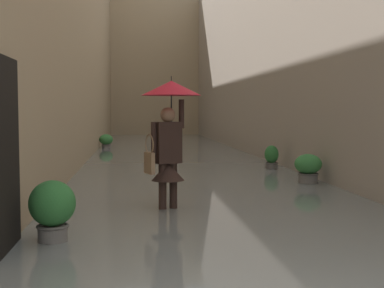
{
  "coord_description": "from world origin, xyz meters",
  "views": [
    {
      "loc": [
        1.26,
        2.3,
        1.63
      ],
      "look_at": [
        0.3,
        -6.37,
        1.07
      ],
      "focal_mm": 48.92,
      "sensor_mm": 36.0,
      "label": 1
    }
  ],
  "objects_px": {
    "potted_plant_mid_right": "(52,211)",
    "potted_plant_far_right": "(106,141)",
    "potted_plant_mid_left": "(272,159)",
    "potted_plant_far_left": "(308,169)",
    "person_wading": "(169,123)"
  },
  "relations": [
    {
      "from": "potted_plant_mid_left",
      "to": "potted_plant_far_left",
      "type": "height_order",
      "value": "potted_plant_far_left"
    },
    {
      "from": "potted_plant_far_right",
      "to": "potted_plant_far_left",
      "type": "height_order",
      "value": "potted_plant_far_left"
    },
    {
      "from": "potted_plant_far_right",
      "to": "potted_plant_mid_left",
      "type": "relative_size",
      "value": 0.93
    },
    {
      "from": "potted_plant_mid_right",
      "to": "potted_plant_far_left",
      "type": "distance_m",
      "value": 6.19
    },
    {
      "from": "potted_plant_mid_right",
      "to": "potted_plant_far_right",
      "type": "relative_size",
      "value": 1.23
    },
    {
      "from": "potted_plant_far_right",
      "to": "potted_plant_far_left",
      "type": "bearing_deg",
      "value": 113.72
    },
    {
      "from": "person_wading",
      "to": "potted_plant_far_right",
      "type": "xyz_separation_m",
      "value": [
        1.63,
        -13.02,
        -1.03
      ]
    },
    {
      "from": "potted_plant_mid_right",
      "to": "potted_plant_far_right",
      "type": "height_order",
      "value": "potted_plant_mid_right"
    },
    {
      "from": "potted_plant_mid_right",
      "to": "potted_plant_far_right",
      "type": "bearing_deg",
      "value": -89.32
    },
    {
      "from": "person_wading",
      "to": "potted_plant_far_left",
      "type": "height_order",
      "value": "person_wading"
    },
    {
      "from": "potted_plant_far_right",
      "to": "potted_plant_mid_left",
      "type": "distance_m",
      "value": 9.14
    },
    {
      "from": "potted_plant_far_right",
      "to": "potted_plant_far_left",
      "type": "xyz_separation_m",
      "value": [
        -4.64,
        10.57,
        0.02
      ]
    },
    {
      "from": "person_wading",
      "to": "potted_plant_mid_left",
      "type": "relative_size",
      "value": 2.92
    },
    {
      "from": "person_wading",
      "to": "potted_plant_mid_left",
      "type": "bearing_deg",
      "value": -119.97
    },
    {
      "from": "potted_plant_far_right",
      "to": "person_wading",
      "type": "bearing_deg",
      "value": 97.15
    }
  ]
}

